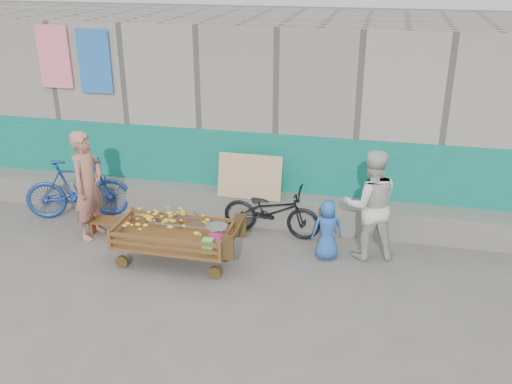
% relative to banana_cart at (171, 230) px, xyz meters
% --- Properties ---
extents(ground, '(80.00, 80.00, 0.00)m').
position_rel_banana_cart_xyz_m(ground, '(0.46, -0.79, -0.50)').
color(ground, '#575551').
rests_on(ground, ground).
extents(building_wall, '(12.00, 3.50, 3.00)m').
position_rel_banana_cart_xyz_m(building_wall, '(0.46, 3.26, 0.96)').
color(building_wall, gray).
rests_on(building_wall, ground).
extents(banana_cart, '(1.74, 0.79, 0.74)m').
position_rel_banana_cart_xyz_m(banana_cart, '(0.00, 0.00, 0.00)').
color(banana_cart, brown).
rests_on(banana_cart, ground).
extents(bench, '(0.93, 0.28, 0.23)m').
position_rel_banana_cart_xyz_m(bench, '(-1.14, 0.61, -0.33)').
color(bench, brown).
rests_on(bench, ground).
extents(vendor_man, '(0.48, 0.65, 1.66)m').
position_rel_banana_cart_xyz_m(vendor_man, '(-1.47, 0.50, 0.33)').
color(vendor_man, '#AC6B5A').
rests_on(vendor_man, ground).
extents(woman, '(0.90, 0.78, 1.59)m').
position_rel_banana_cart_xyz_m(woman, '(2.63, 0.79, 0.29)').
color(woman, silver).
rests_on(woman, ground).
extents(child, '(0.49, 0.39, 0.88)m').
position_rel_banana_cart_xyz_m(child, '(2.07, 0.61, -0.06)').
color(child, '#2655AB').
rests_on(child, ground).
extents(bicycle_dark, '(1.55, 0.64, 0.79)m').
position_rel_banana_cart_xyz_m(bicycle_dark, '(1.17, 1.13, -0.10)').
color(bicycle_dark, black).
rests_on(bicycle_dark, ground).
extents(bicycle_blue, '(1.71, 1.00, 0.99)m').
position_rel_banana_cart_xyz_m(bicycle_blue, '(-1.99, 1.06, -0.01)').
color(bicycle_blue, navy).
rests_on(bicycle_blue, ground).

